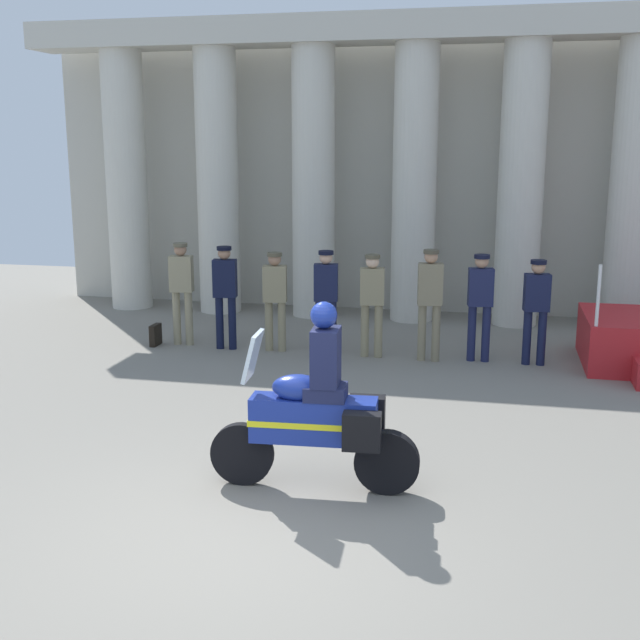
{
  "coord_description": "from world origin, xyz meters",
  "views": [
    {
      "loc": [
        2.03,
        -6.16,
        3.37
      ],
      "look_at": [
        -0.12,
        3.71,
        1.14
      ],
      "focal_mm": 45.21,
      "sensor_mm": 36.0,
      "label": 1
    }
  ],
  "objects_px": {
    "officer_in_row_4": "(372,297)",
    "officer_in_row_1": "(225,289)",
    "officer_in_row_5": "(430,296)",
    "briefcase_on_ground": "(156,335)",
    "officer_in_row_6": "(480,299)",
    "officer_in_row_7": "(536,304)",
    "motorcycle_with_rider": "(321,413)",
    "officer_in_row_3": "(326,294)",
    "officer_in_row_0": "(182,285)",
    "officer_in_row_2": "(275,293)"
  },
  "relations": [
    {
      "from": "officer_in_row_0",
      "to": "officer_in_row_3",
      "type": "xyz_separation_m",
      "value": [
        2.5,
        -0.09,
        -0.03
      ]
    },
    {
      "from": "officer_in_row_1",
      "to": "officer_in_row_5",
      "type": "xyz_separation_m",
      "value": [
        3.36,
        -0.04,
        0.03
      ]
    },
    {
      "from": "officer_in_row_5",
      "to": "briefcase_on_ground",
      "type": "bearing_deg",
      "value": -8.5
    },
    {
      "from": "officer_in_row_3",
      "to": "officer_in_row_7",
      "type": "distance_m",
      "value": 3.28
    },
    {
      "from": "officer_in_row_1",
      "to": "officer_in_row_2",
      "type": "relative_size",
      "value": 1.05
    },
    {
      "from": "officer_in_row_7",
      "to": "briefcase_on_ground",
      "type": "height_order",
      "value": "officer_in_row_7"
    },
    {
      "from": "officer_in_row_6",
      "to": "officer_in_row_7",
      "type": "height_order",
      "value": "officer_in_row_6"
    },
    {
      "from": "officer_in_row_5",
      "to": "motorcycle_with_rider",
      "type": "height_order",
      "value": "motorcycle_with_rider"
    },
    {
      "from": "officer_in_row_0",
      "to": "officer_in_row_1",
      "type": "bearing_deg",
      "value": 163.16
    },
    {
      "from": "officer_in_row_1",
      "to": "officer_in_row_7",
      "type": "xyz_separation_m",
      "value": [
        4.97,
        0.07,
        -0.05
      ]
    },
    {
      "from": "officer_in_row_1",
      "to": "officer_in_row_3",
      "type": "xyz_separation_m",
      "value": [
        1.69,
        0.02,
        -0.01
      ]
    },
    {
      "from": "officer_in_row_5",
      "to": "briefcase_on_ground",
      "type": "height_order",
      "value": "officer_in_row_5"
    },
    {
      "from": "officer_in_row_7",
      "to": "briefcase_on_ground",
      "type": "bearing_deg",
      "value": -7.44
    },
    {
      "from": "officer_in_row_0",
      "to": "motorcycle_with_rider",
      "type": "distance_m",
      "value": 6.31
    },
    {
      "from": "officer_in_row_2",
      "to": "officer_in_row_6",
      "type": "bearing_deg",
      "value": 172.6
    },
    {
      "from": "officer_in_row_1",
      "to": "officer_in_row_4",
      "type": "distance_m",
      "value": 2.44
    },
    {
      "from": "officer_in_row_5",
      "to": "motorcycle_with_rider",
      "type": "distance_m",
      "value": 5.11
    },
    {
      "from": "officer_in_row_6",
      "to": "briefcase_on_ground",
      "type": "distance_m",
      "value": 5.44
    },
    {
      "from": "officer_in_row_1",
      "to": "officer_in_row_2",
      "type": "distance_m",
      "value": 0.84
    },
    {
      "from": "officer_in_row_4",
      "to": "briefcase_on_ground",
      "type": "xyz_separation_m",
      "value": [
        -3.69,
        -0.04,
        -0.8
      ]
    },
    {
      "from": "officer_in_row_7",
      "to": "officer_in_row_3",
      "type": "bearing_deg",
      "value": -7.63
    },
    {
      "from": "officer_in_row_3",
      "to": "briefcase_on_ground",
      "type": "bearing_deg",
      "value": -7.23
    },
    {
      "from": "officer_in_row_2",
      "to": "officer_in_row_6",
      "type": "relative_size",
      "value": 0.97
    },
    {
      "from": "officer_in_row_4",
      "to": "officer_in_row_1",
      "type": "bearing_deg",
      "value": -8.29
    },
    {
      "from": "officer_in_row_6",
      "to": "motorcycle_with_rider",
      "type": "xyz_separation_m",
      "value": [
        -1.41,
        -5.21,
        -0.21
      ]
    },
    {
      "from": "officer_in_row_2",
      "to": "officer_in_row_4",
      "type": "height_order",
      "value": "officer_in_row_4"
    },
    {
      "from": "officer_in_row_7",
      "to": "motorcycle_with_rider",
      "type": "relative_size",
      "value": 0.78
    },
    {
      "from": "officer_in_row_0",
      "to": "officer_in_row_6",
      "type": "relative_size",
      "value": 1.03
    },
    {
      "from": "officer_in_row_1",
      "to": "officer_in_row_4",
      "type": "relative_size",
      "value": 1.04
    },
    {
      "from": "motorcycle_with_rider",
      "to": "officer_in_row_4",
      "type": "bearing_deg",
      "value": -90.67
    },
    {
      "from": "officer_in_row_6",
      "to": "motorcycle_with_rider",
      "type": "relative_size",
      "value": 0.81
    },
    {
      "from": "officer_in_row_4",
      "to": "officer_in_row_7",
      "type": "distance_m",
      "value": 2.53
    },
    {
      "from": "officer_in_row_2",
      "to": "officer_in_row_5",
      "type": "bearing_deg",
      "value": 169.53
    },
    {
      "from": "briefcase_on_ground",
      "to": "officer_in_row_7",
      "type": "bearing_deg",
      "value": 1.0
    },
    {
      "from": "officer_in_row_0",
      "to": "motorcycle_with_rider",
      "type": "relative_size",
      "value": 0.83
    },
    {
      "from": "officer_in_row_3",
      "to": "officer_in_row_4",
      "type": "relative_size",
      "value": 1.02
    },
    {
      "from": "officer_in_row_7",
      "to": "motorcycle_with_rider",
      "type": "distance_m",
      "value": 5.65
    },
    {
      "from": "officer_in_row_3",
      "to": "motorcycle_with_rider",
      "type": "height_order",
      "value": "motorcycle_with_rider"
    },
    {
      "from": "officer_in_row_7",
      "to": "officer_in_row_5",
      "type": "bearing_deg",
      "value": -4.43
    },
    {
      "from": "officer_in_row_3",
      "to": "briefcase_on_ground",
      "type": "height_order",
      "value": "officer_in_row_3"
    },
    {
      "from": "officer_in_row_1",
      "to": "officer_in_row_7",
      "type": "height_order",
      "value": "officer_in_row_1"
    },
    {
      "from": "officer_in_row_0",
      "to": "officer_in_row_6",
      "type": "xyz_separation_m",
      "value": [
        4.93,
        -0.01,
        -0.03
      ]
    },
    {
      "from": "officer_in_row_0",
      "to": "officer_in_row_7",
      "type": "distance_m",
      "value": 5.78
    },
    {
      "from": "officer_in_row_7",
      "to": "motorcycle_with_rider",
      "type": "height_order",
      "value": "motorcycle_with_rider"
    },
    {
      "from": "officer_in_row_4",
      "to": "briefcase_on_ground",
      "type": "height_order",
      "value": "officer_in_row_4"
    },
    {
      "from": "motorcycle_with_rider",
      "to": "officer_in_row_5",
      "type": "bearing_deg",
      "value": -100.95
    },
    {
      "from": "officer_in_row_4",
      "to": "officer_in_row_3",
      "type": "bearing_deg",
      "value": -9.83
    },
    {
      "from": "motorcycle_with_rider",
      "to": "officer_in_row_7",
      "type": "bearing_deg",
      "value": -117.23
    },
    {
      "from": "officer_in_row_2",
      "to": "officer_in_row_6",
      "type": "height_order",
      "value": "officer_in_row_6"
    },
    {
      "from": "officer_in_row_5",
      "to": "officer_in_row_7",
      "type": "bearing_deg",
      "value": 175.57
    }
  ]
}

